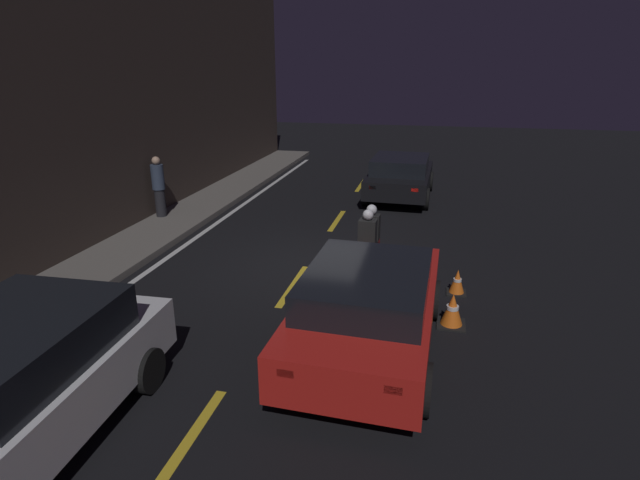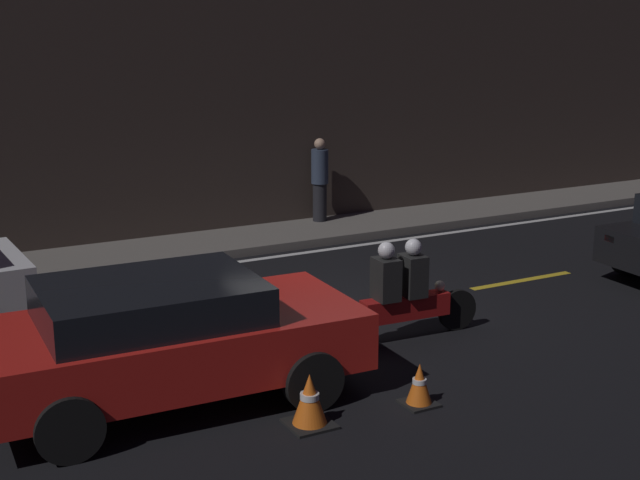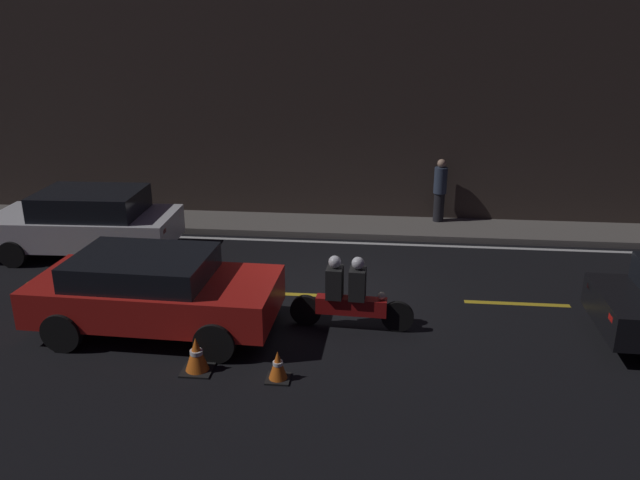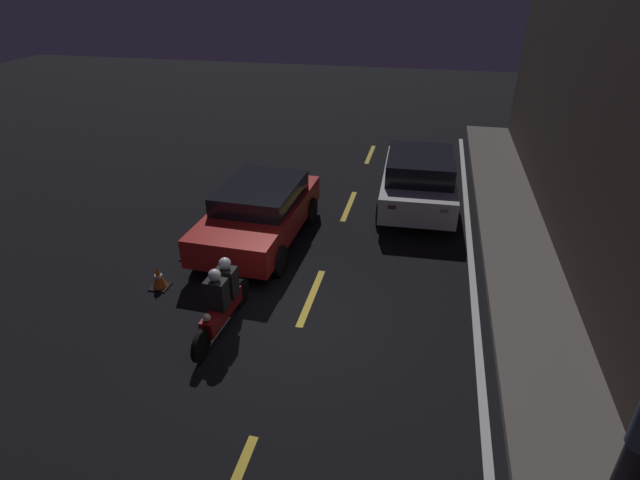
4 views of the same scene
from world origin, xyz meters
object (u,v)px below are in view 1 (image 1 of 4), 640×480
(traffic_cone_near, at_px, (452,310))
(pedestrian, at_px, (159,186))
(traffic_cone_mid, at_px, (457,282))
(taxi_red, at_px, (368,305))
(van_black, at_px, (400,176))
(sedan_white, at_px, (9,386))
(motorcycle, at_px, (369,239))

(traffic_cone_near, relative_size, pedestrian, 0.34)
(traffic_cone_mid, height_order, pedestrian, pedestrian)
(taxi_red, height_order, traffic_cone_near, taxi_red)
(taxi_red, distance_m, van_black, 9.50)
(sedan_white, distance_m, traffic_cone_mid, 7.28)
(van_black, distance_m, traffic_cone_mid, 7.30)
(pedestrian, bearing_deg, traffic_cone_mid, -110.72)
(traffic_cone_near, bearing_deg, traffic_cone_mid, -5.25)
(sedan_white, xyz_separation_m, taxi_red, (2.89, -3.57, -0.03))
(van_black, xyz_separation_m, pedestrian, (-4.10, 6.26, 0.25))
(motorcycle, bearing_deg, van_black, 1.54)
(van_black, relative_size, pedestrian, 2.46)
(van_black, relative_size, traffic_cone_near, 7.14)
(sedan_white, height_order, pedestrian, pedestrian)
(traffic_cone_mid, distance_m, pedestrian, 8.48)
(sedan_white, height_order, traffic_cone_near, sedan_white)
(taxi_red, bearing_deg, traffic_cone_near, -47.20)
(pedestrian, bearing_deg, sedan_white, -160.47)
(sedan_white, distance_m, pedestrian, 8.79)
(sedan_white, height_order, van_black, sedan_white)
(van_black, xyz_separation_m, traffic_cone_mid, (-7.09, -1.64, -0.52))
(van_black, height_order, traffic_cone_near, van_black)
(van_black, bearing_deg, sedan_white, 166.42)
(van_black, xyz_separation_m, motorcycle, (-6.14, 0.18, -0.12))
(sedan_white, relative_size, traffic_cone_mid, 8.74)
(traffic_cone_mid, bearing_deg, sedan_white, 136.84)
(van_black, bearing_deg, taxi_red, -177.06)
(traffic_cone_mid, bearing_deg, pedestrian, 69.28)
(taxi_red, distance_m, traffic_cone_mid, 2.83)
(sedan_white, xyz_separation_m, traffic_cone_near, (4.00, -4.85, -0.52))
(traffic_cone_near, xyz_separation_m, pedestrian, (4.28, 7.78, 0.72))
(traffic_cone_mid, bearing_deg, traffic_cone_near, 174.75)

